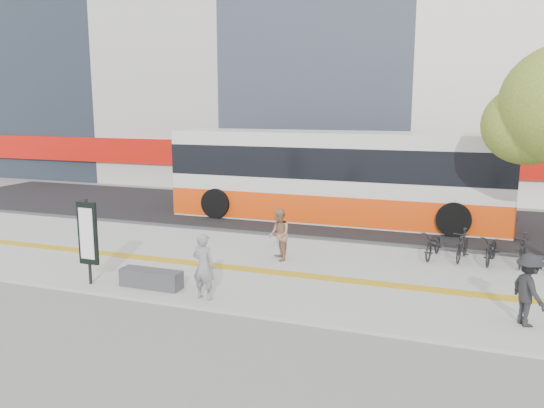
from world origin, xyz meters
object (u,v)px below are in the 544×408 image
(signboard, at_px, (88,235))
(bus, at_px, (335,179))
(bench, at_px, (151,279))
(pedestrian_tan, at_px, (279,235))
(pedestrian_dark, at_px, (529,290))
(seated_woman, at_px, (204,266))

(signboard, relative_size, bus, 0.17)
(bench, distance_m, signboard, 1.94)
(pedestrian_tan, distance_m, pedestrian_dark, 6.95)
(signboard, height_order, bus, bus)
(pedestrian_tan, xyz_separation_m, pedestrian_dark, (6.38, -2.76, -0.00))
(bench, distance_m, seated_woman, 1.73)
(signboard, bearing_deg, pedestrian_tan, 44.24)
(signboard, relative_size, pedestrian_dark, 1.45)
(signboard, xyz_separation_m, bus, (3.92, 10.01, 0.33))
(bus, distance_m, pedestrian_dark, 11.05)
(bench, xyz_separation_m, bus, (2.32, 9.70, 1.39))
(signboard, distance_m, seated_woman, 3.25)
(bus, distance_m, pedestrian_tan, 6.38)
(signboard, relative_size, seated_woman, 1.39)
(seated_woman, bearing_deg, pedestrian_dark, -167.70)
(seated_woman, bearing_deg, pedestrian_tan, -93.96)
(signboard, xyz_separation_m, pedestrian_dark, (10.17, 0.93, -0.53))
(seated_woman, relative_size, pedestrian_dark, 1.04)
(bench, relative_size, pedestrian_tan, 1.05)
(signboard, height_order, seated_woman, signboard)
(pedestrian_dark, bearing_deg, bus, 7.33)
(bench, bearing_deg, pedestrian_tan, 57.11)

